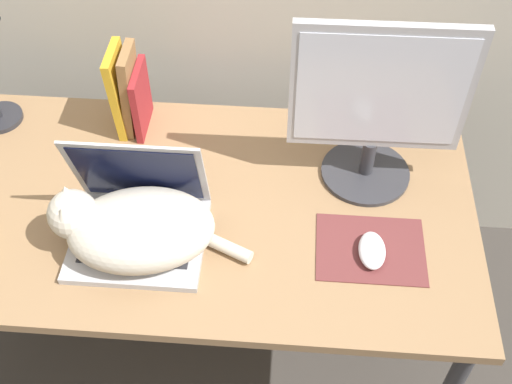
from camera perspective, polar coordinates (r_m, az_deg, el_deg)
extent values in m
cube|color=#93704C|center=(1.66, -5.91, -1.27)|extent=(1.46, 0.76, 0.03)
cylinder|color=#38383D|center=(2.33, -20.76, 0.32)|extent=(0.04, 0.04, 0.69)
cylinder|color=#38383D|center=(2.17, 14.18, -1.68)|extent=(0.04, 0.04, 0.69)
cube|color=#B7B7BC|center=(1.58, -10.39, -4.21)|extent=(0.32, 0.27, 0.02)
cube|color=#28282D|center=(1.57, -10.54, -4.37)|extent=(0.26, 0.14, 0.00)
cube|color=#B7B7BC|center=(1.54, -10.41, 1.69)|extent=(0.32, 0.09, 0.26)
cube|color=#0F1433|center=(1.54, -10.43, 1.53)|extent=(0.29, 0.07, 0.23)
ellipsoid|color=beige|center=(1.52, -10.16, -3.32)|extent=(0.38, 0.29, 0.15)
sphere|color=beige|center=(1.54, -15.96, -1.91)|extent=(0.12, 0.12, 0.12)
cone|color=beige|center=(1.53, -16.54, 0.05)|extent=(0.04, 0.04, 0.03)
cone|color=beige|center=(1.49, -16.79, -1.82)|extent=(0.04, 0.04, 0.03)
cylinder|color=beige|center=(1.54, -2.77, -4.85)|extent=(0.14, 0.09, 0.03)
cylinder|color=#333338|center=(1.73, 9.68, 1.74)|extent=(0.23, 0.23, 0.01)
cylinder|color=#333338|center=(1.69, 9.92, 3.06)|extent=(0.04, 0.04, 0.10)
cube|color=#B2B2B7|center=(1.54, 11.03, 8.99)|extent=(0.43, 0.03, 0.35)
cube|color=silver|center=(1.53, 11.05, 8.70)|extent=(0.39, 0.01, 0.31)
cube|color=brown|center=(1.57, 10.14, -5.01)|extent=(0.26, 0.20, 0.00)
ellipsoid|color=silver|center=(1.55, 10.27, -5.12)|extent=(0.06, 0.11, 0.03)
cube|color=gold|center=(1.80, -12.01, 8.84)|extent=(0.03, 0.14, 0.25)
cube|color=olive|center=(1.79, -11.15, 8.86)|extent=(0.04, 0.12, 0.26)
cube|color=maroon|center=(1.81, -10.18, 8.10)|extent=(0.02, 0.15, 0.19)
cylinder|color=#28282D|center=(2.00, -21.81, 6.16)|extent=(0.13, 0.13, 0.01)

